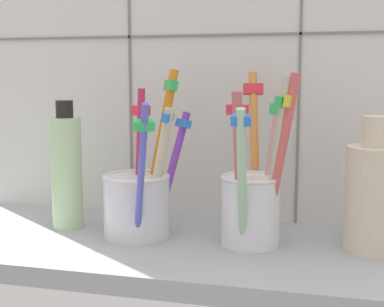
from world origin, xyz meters
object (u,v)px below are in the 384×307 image
Objects in this scene: ceramic_vase at (377,193)px; soap_bottle at (67,170)px; toothbrush_cup_right at (253,196)px; toothbrush_cup_left at (140,197)px.

ceramic_vase is 0.92× the size of soap_bottle.
toothbrush_cup_right is 22.36cm from soap_bottle.
toothbrush_cup_left is 9.85cm from soap_bottle.
toothbrush_cup_left is at bearing -6.51° from soap_bottle.
toothbrush_cup_right is at bearing -2.95° from soap_bottle.
toothbrush_cup_left is at bearing 179.71° from toothbrush_cup_right.
toothbrush_cup_left is 1.24× the size of soap_bottle.
toothbrush_cup_right is 1.22× the size of soap_bottle.
toothbrush_cup_left is 12.82cm from toothbrush_cup_right.
soap_bottle reaches higher than ceramic_vase.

